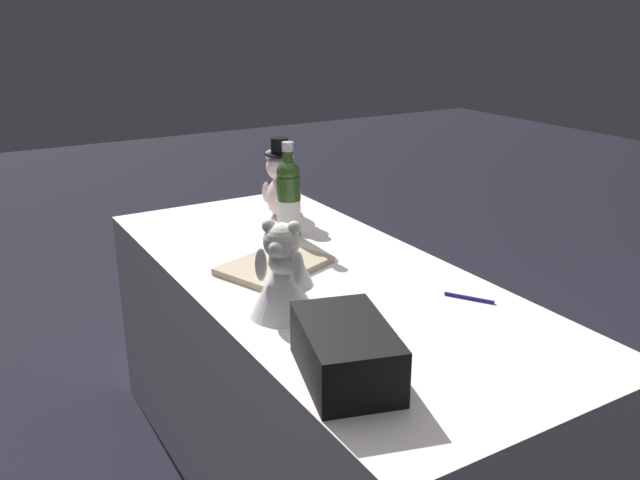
{
  "coord_description": "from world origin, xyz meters",
  "views": [
    {
      "loc": [
        -1.5,
        0.89,
        1.43
      ],
      "look_at": [
        0.0,
        0.0,
        0.81
      ],
      "focal_mm": 37.6,
      "sensor_mm": 36.0,
      "label": 1
    }
  ],
  "objects": [
    {
      "name": "reception_table",
      "position": [
        0.0,
        0.0,
        0.36
      ],
      "size": [
        1.68,
        0.73,
        0.71
      ],
      "primitive_type": "cube",
      "color": "white",
      "rests_on": "ground_plane"
    },
    {
      "name": "teddy_bear_groom",
      "position": [
        0.55,
        -0.16,
        0.83
      ],
      "size": [
        0.14,
        0.13,
        0.28
      ],
      "color": "silver",
      "rests_on": "reception_table"
    },
    {
      "name": "teddy_bear_bride",
      "position": [
        -0.17,
        0.2,
        0.82
      ],
      "size": [
        0.21,
        0.21,
        0.24
      ],
      "color": "white",
      "rests_on": "reception_table"
    },
    {
      "name": "champagne_bottle",
      "position": [
        0.32,
        -0.07,
        0.85
      ],
      "size": [
        0.08,
        0.08,
        0.31
      ],
      "color": "#2B4E1C",
      "rests_on": "reception_table"
    },
    {
      "name": "signing_pen",
      "position": [
        -0.34,
        -0.24,
        0.72
      ],
      "size": [
        0.12,
        0.08,
        0.01
      ],
      "color": "navy",
      "rests_on": "reception_table"
    },
    {
      "name": "gift_case_black",
      "position": [
        -0.5,
        0.24,
        0.77
      ],
      "size": [
        0.32,
        0.24,
        0.12
      ],
      "color": "black",
      "rests_on": "reception_table"
    },
    {
      "name": "guestbook",
      "position": [
        0.1,
        0.09,
        0.72
      ],
      "size": [
        0.3,
        0.35,
        0.02
      ],
      "primitive_type": "cube",
      "rotation": [
        0.0,
        0.0,
        0.36
      ],
      "color": "tan",
      "rests_on": "reception_table"
    }
  ]
}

